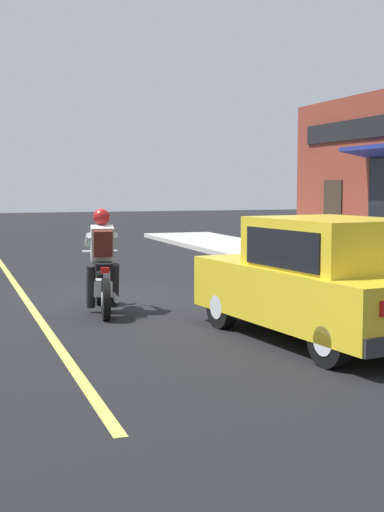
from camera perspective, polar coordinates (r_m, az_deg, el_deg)
The scene contains 6 objects.
ground_plane at distance 12.73m, azimuth -4.94°, elevation -3.25°, with size 80.00×80.00×0.00m, color black.
sidewalk_curb at distance 17.45m, azimuth 9.80°, elevation -0.65°, with size 2.60×22.00×0.14m, color #ADAAA3.
lane_stripe at distance 15.38m, azimuth -14.20°, elevation -1.84°, with size 0.12×19.80×0.01m, color #D1C64C.
motorcycle_with_rider at distance 11.13m, azimuth -7.20°, elevation -1.04°, with size 0.63×2.02×1.62m.
car_hatchback at distance 9.14m, azimuth 10.25°, elevation -1.99°, with size 2.12×3.96×1.57m.
fire_hydrant at distance 17.90m, azimuth 10.37°, elevation 1.11°, with size 0.36×0.24×0.88m.
Camera 1 is at (-3.03, -12.20, 1.97)m, focal length 50.00 mm.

